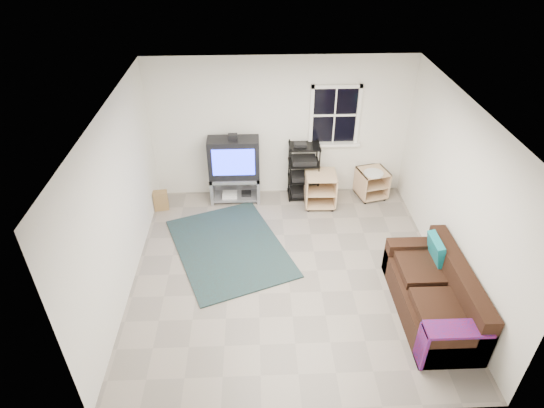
{
  "coord_description": "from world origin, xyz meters",
  "views": [
    {
      "loc": [
        -0.45,
        -5.12,
        4.7
      ],
      "look_at": [
        -0.22,
        0.4,
        0.97
      ],
      "focal_mm": 30.0,
      "sensor_mm": 36.0,
      "label": 1
    }
  ],
  "objects_px": {
    "side_table_right": "(371,181)",
    "av_rack": "(303,174)",
    "tv_unit": "(234,165)",
    "side_table_left": "(320,187)",
    "sofa": "(435,296)"
  },
  "relations": [
    {
      "from": "side_table_right",
      "to": "av_rack",
      "type": "bearing_deg",
      "value": 178.81
    },
    {
      "from": "tv_unit",
      "to": "side_table_left",
      "type": "xyz_separation_m",
      "value": [
        1.54,
        -0.21,
        -0.39
      ]
    },
    {
      "from": "tv_unit",
      "to": "av_rack",
      "type": "height_order",
      "value": "tv_unit"
    },
    {
      "from": "side_table_right",
      "to": "tv_unit",
      "type": "bearing_deg",
      "value": -179.97
    },
    {
      "from": "side_table_left",
      "to": "side_table_right",
      "type": "distance_m",
      "value": 1.01
    },
    {
      "from": "av_rack",
      "to": "sofa",
      "type": "relative_size",
      "value": 0.59
    },
    {
      "from": "tv_unit",
      "to": "side_table_left",
      "type": "height_order",
      "value": "tv_unit"
    },
    {
      "from": "side_table_left",
      "to": "side_table_right",
      "type": "relative_size",
      "value": 1.05
    },
    {
      "from": "av_rack",
      "to": "side_table_left",
      "type": "height_order",
      "value": "av_rack"
    },
    {
      "from": "side_table_right",
      "to": "sofa",
      "type": "distance_m",
      "value": 2.94
    },
    {
      "from": "side_table_left",
      "to": "sofa",
      "type": "relative_size",
      "value": 0.34
    },
    {
      "from": "side_table_right",
      "to": "side_table_left",
      "type": "bearing_deg",
      "value": -167.75
    },
    {
      "from": "side_table_right",
      "to": "sofa",
      "type": "bearing_deg",
      "value": -86.1
    },
    {
      "from": "tv_unit",
      "to": "side_table_left",
      "type": "distance_m",
      "value": 1.61
    },
    {
      "from": "tv_unit",
      "to": "sofa",
      "type": "xyz_separation_m",
      "value": [
        2.73,
        -2.94,
        -0.43
      ]
    }
  ]
}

